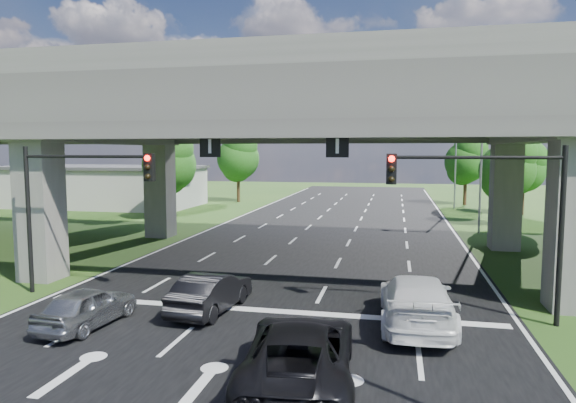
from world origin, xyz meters
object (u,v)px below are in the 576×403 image
at_px(signal_left, 74,192).
at_px(streetlight_far, 476,151).
at_px(signal_right, 492,200).
at_px(car_white, 416,301).
at_px(streetlight_beyond, 452,151).
at_px(car_silver, 87,307).
at_px(car_trailing, 299,353).
at_px(car_dark, 211,292).

relative_size(signal_left, streetlight_far, 0.60).
height_order(signal_right, car_white, signal_right).
xyz_separation_m(signal_left, streetlight_beyond, (17.92, 36.06, 1.66)).
distance_m(signal_left, streetlight_far, 26.95).
relative_size(car_silver, car_trailing, 0.68).
xyz_separation_m(streetlight_far, car_dark, (-11.90, -21.00, -5.11)).
xyz_separation_m(streetlight_beyond, car_silver, (-15.33, -39.37, -5.15)).
xyz_separation_m(streetlight_beyond, car_dark, (-11.90, -37.00, -5.11)).
distance_m(streetlight_far, car_silver, 28.42).
relative_size(signal_right, car_trailing, 1.05).
distance_m(streetlight_beyond, car_dark, 39.20).
height_order(signal_left, streetlight_far, streetlight_far).
relative_size(signal_right, car_silver, 1.54).
bearing_deg(car_white, streetlight_beyond, -98.80).
bearing_deg(streetlight_beyond, car_silver, -111.27).
height_order(signal_left, car_dark, signal_left).
relative_size(streetlight_far, car_dark, 2.32).
bearing_deg(signal_right, streetlight_far, 83.53).
distance_m(streetlight_far, car_white, 22.09).
bearing_deg(signal_right, signal_left, 180.00).
xyz_separation_m(signal_right, car_dark, (-9.62, -0.94, -3.45)).
height_order(streetlight_beyond, car_trailing, streetlight_beyond).
height_order(car_silver, car_white, car_white).
height_order(signal_right, streetlight_far, streetlight_far).
bearing_deg(streetlight_beyond, signal_right, -93.61).
distance_m(signal_left, car_silver, 5.47).
bearing_deg(car_dark, streetlight_beyond, -102.25).
relative_size(signal_right, car_dark, 1.39).
height_order(car_white, car_trailing, car_white).
height_order(streetlight_beyond, car_silver, streetlight_beyond).
bearing_deg(signal_right, streetlight_beyond, 86.39).
xyz_separation_m(signal_left, car_dark, (6.02, -0.94, -3.45)).
distance_m(signal_left, car_dark, 7.00).
relative_size(car_silver, car_white, 0.68).
height_order(car_silver, car_trailing, car_trailing).
xyz_separation_m(signal_left, car_trailing, (10.23, -6.02, -3.36)).
xyz_separation_m(car_silver, car_trailing, (7.64, -2.71, 0.13)).
bearing_deg(car_silver, car_dark, -139.92).
relative_size(signal_left, car_trailing, 1.05).
relative_size(signal_right, car_white, 1.04).
distance_m(signal_left, car_white, 13.67).
bearing_deg(signal_left, streetlight_far, 48.22).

